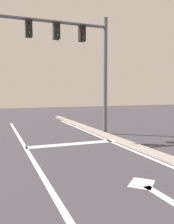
% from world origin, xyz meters
% --- Properties ---
extents(lane_line_center, '(0.12, 20.00, 0.01)m').
position_xyz_m(lane_line_center, '(0.02, 6.00, 0.00)').
color(lane_line_center, silver).
rests_on(lane_line_center, ground).
extents(lane_line_curbside, '(0.12, 20.00, 0.01)m').
position_xyz_m(lane_line_curbside, '(3.06, 6.00, 0.00)').
color(lane_line_curbside, silver).
rests_on(lane_line_curbside, ground).
extents(stop_bar, '(3.19, 0.40, 0.01)m').
position_xyz_m(stop_bar, '(1.61, 9.29, 0.00)').
color(stop_bar, silver).
rests_on(stop_bar, ground).
extents(lane_arrow_stem, '(0.16, 1.40, 0.01)m').
position_xyz_m(lane_arrow_stem, '(1.77, 4.45, 0.00)').
color(lane_arrow_stem, silver).
rests_on(lane_arrow_stem, ground).
extents(lane_arrow_head, '(0.71, 0.71, 0.01)m').
position_xyz_m(lane_arrow_head, '(1.77, 5.30, 0.00)').
color(lane_arrow_head, silver).
rests_on(lane_arrow_head, ground).
extents(traffic_signal_mast, '(4.34, 0.34, 4.95)m').
position_xyz_m(traffic_signal_mast, '(2.32, 10.79, 3.58)').
color(traffic_signal_mast, '#555E65').
rests_on(traffic_signal_mast, ground).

